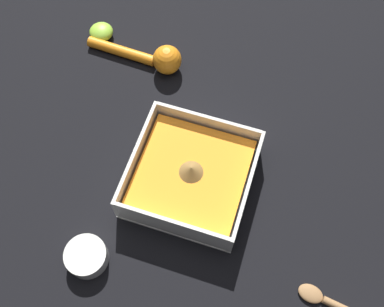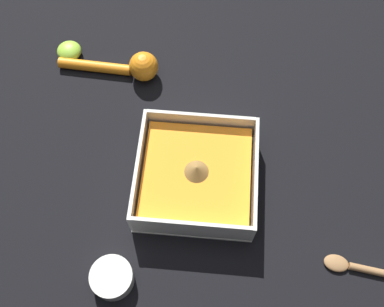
% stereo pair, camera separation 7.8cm
% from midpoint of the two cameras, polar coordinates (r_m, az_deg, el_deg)
% --- Properties ---
extents(ground_plane, '(4.00, 4.00, 0.00)m').
position_cam_midpoint_polar(ground_plane, '(0.79, 1.32, -3.55)').
color(ground_plane, black).
extents(square_dish, '(0.20, 0.20, 0.07)m').
position_cam_midpoint_polar(square_dish, '(0.77, 2.78, -3.23)').
color(square_dish, silver).
rests_on(square_dish, ground_plane).
extents(spice_bowl, '(0.07, 0.07, 0.03)m').
position_cam_midpoint_polar(spice_bowl, '(0.75, -10.30, -13.09)').
color(spice_bowl, silver).
rests_on(spice_bowl, ground_plane).
extents(lemon_squeezer, '(0.06, 0.20, 0.06)m').
position_cam_midpoint_polar(lemon_squeezer, '(0.90, -2.24, 11.87)').
color(lemon_squeezer, orange).
rests_on(lemon_squeezer, ground_plane).
extents(lemon_half, '(0.05, 0.05, 0.03)m').
position_cam_midpoint_polar(lemon_half, '(0.97, -9.16, 14.80)').
color(lemon_half, '#93CC38').
rests_on(lemon_half, ground_plane).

